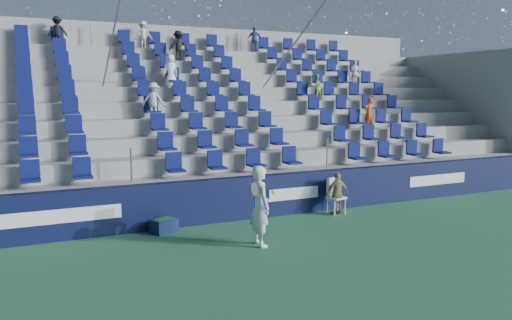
{
  "coord_description": "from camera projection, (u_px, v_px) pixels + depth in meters",
  "views": [
    {
      "loc": [
        -5.42,
        -9.38,
        3.55
      ],
      "look_at": [
        0.2,
        2.8,
        1.7
      ],
      "focal_mm": 35.0,
      "sensor_mm": 36.0,
      "label": 1
    }
  ],
  "objects": [
    {
      "name": "grandstand",
      "position": [
        189.0,
        130.0,
        18.3
      ],
      "size": [
        24.0,
        8.17,
        6.63
      ],
      "color": "#9E9F99",
      "rests_on": "ground"
    },
    {
      "name": "line_judge_chair",
      "position": [
        334.0,
        193.0,
        14.59
      ],
      "size": [
        0.56,
        0.57,
        1.05
      ],
      "color": "white",
      "rests_on": "ground"
    },
    {
      "name": "sponsor_wall",
      "position": [
        244.0,
        198.0,
        13.93
      ],
      "size": [
        24.0,
        0.32,
        1.2
      ],
      "color": "#0E1234",
      "rests_on": "ground"
    },
    {
      "name": "tennis_player",
      "position": [
        260.0,
        206.0,
        11.46
      ],
      "size": [
        0.69,
        0.7,
        1.87
      ],
      "color": "silver",
      "rests_on": "ground"
    },
    {
      "name": "line_judge",
      "position": [
        337.0,
        193.0,
        14.45
      ],
      "size": [
        0.74,
        0.34,
        1.24
      ],
      "primitive_type": "imported",
      "rotation": [
        0.0,
        0.0,
        3.1
      ],
      "color": "tan",
      "rests_on": "ground"
    },
    {
      "name": "ground",
      "position": [
        300.0,
        251.0,
        11.18
      ],
      "size": [
        70.0,
        70.0,
        0.0
      ],
      "primitive_type": "plane",
      "color": "#2F6E46",
      "rests_on": "ground"
    },
    {
      "name": "ball_bin",
      "position": [
        164.0,
        225.0,
        12.63
      ],
      "size": [
        0.75,
        0.64,
        0.36
      ],
      "color": "#0E1636",
      "rests_on": "ground"
    }
  ]
}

